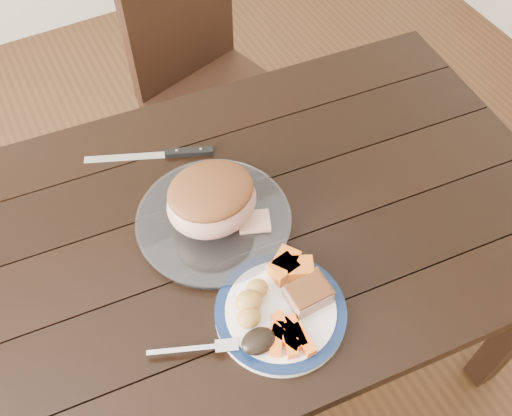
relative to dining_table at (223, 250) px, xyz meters
name	(u,v)px	position (x,y,z in m)	size (l,w,h in m)	color
ground	(232,355)	(0.00, 0.00, -0.66)	(4.00, 4.00, 0.00)	#472B16
dining_table	(223,250)	(0.00, 0.00, 0.00)	(1.67, 1.03, 0.75)	black
chair_far	(206,76)	(0.28, 0.73, -0.13)	(0.52, 0.53, 0.93)	black
dinner_plate	(281,312)	(0.02, -0.25, 0.10)	(0.27, 0.27, 0.02)	white
plate_rim	(281,310)	(0.02, -0.25, 0.11)	(0.27, 0.27, 0.02)	#0C1B3F
serving_platter	(214,221)	(-0.01, 0.02, 0.10)	(0.34, 0.34, 0.02)	white
pork_slice	(308,295)	(0.08, -0.25, 0.13)	(0.08, 0.07, 0.04)	#A77666
roasted_potatoes	(251,303)	(-0.04, -0.22, 0.13)	(0.09, 0.09, 0.05)	gold
carrot_batons	(289,336)	(0.00, -0.31, 0.12)	(0.08, 0.11, 0.02)	orange
pumpkin_wedges	(290,267)	(0.08, -0.18, 0.13)	(0.10, 0.09, 0.04)	orange
dark_mushroom	(258,341)	(-0.06, -0.29, 0.13)	(0.07, 0.05, 0.03)	black
fork	(200,348)	(-0.16, -0.25, 0.11)	(0.17, 0.08, 0.00)	silver
roast_joint	(212,202)	(-0.01, 0.02, 0.17)	(0.20, 0.17, 0.13)	tan
cut_slice	(254,222)	(0.07, -0.04, 0.12)	(0.07, 0.06, 0.02)	tan
carving_knife	(173,153)	(-0.01, 0.25, 0.10)	(0.30, 0.14, 0.01)	silver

